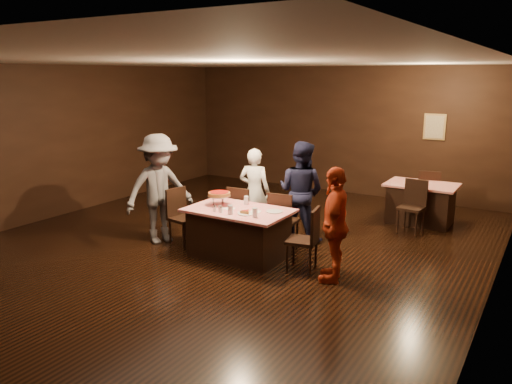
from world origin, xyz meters
TOP-DOWN VIEW (x-y plane):
  - room at (0.00, 0.01)m, footprint 10.00×10.04m
  - main_table at (0.43, -0.07)m, footprint 1.60×1.00m
  - back_table at (2.40, 3.30)m, footprint 1.30×0.90m
  - chair_far_left at (0.03, 0.68)m, footprint 0.45×0.45m
  - chair_far_right at (0.83, 0.68)m, footprint 0.46×0.46m
  - chair_end_left at (-0.67, -0.07)m, footprint 0.48×0.48m
  - chair_end_right at (1.53, -0.07)m, footprint 0.49×0.49m
  - chair_back_near at (2.40, 2.60)m, footprint 0.46×0.46m
  - chair_back_far at (2.40, 3.90)m, footprint 0.50×0.50m
  - diner_white_jacket at (0.02, 1.07)m, footprint 0.63×0.49m
  - diner_navy_hoodie at (0.88, 1.17)m, footprint 0.87×0.69m
  - diner_grey_knit at (-1.11, -0.16)m, footprint 1.11×1.37m
  - diner_red_shirt at (2.06, -0.15)m, footprint 0.65×1.02m
  - pizza_stand at (0.03, -0.02)m, footprint 0.38×0.38m
  - plate_with_slice at (0.68, -0.25)m, footprint 0.25×0.25m
  - plate_empty at (0.98, 0.08)m, footprint 0.25×0.25m
  - glass_front_left at (0.48, -0.37)m, footprint 0.08×0.08m
  - glass_front_right at (0.88, -0.32)m, footprint 0.08×0.08m
  - glass_back at (0.38, 0.23)m, footprint 0.08×0.08m
  - condiments at (0.25, -0.35)m, footprint 0.17×0.10m
  - napkin_center at (0.73, -0.07)m, footprint 0.19×0.19m
  - napkin_left at (0.28, -0.12)m, footprint 0.21×0.21m

SIDE VIEW (x-z plane):
  - main_table at x=0.43m, z-range 0.00..0.77m
  - back_table at x=2.40m, z-range 0.00..0.77m
  - chair_far_left at x=0.03m, z-range 0.00..0.95m
  - chair_far_right at x=0.83m, z-range 0.00..0.95m
  - chair_end_left at x=-0.67m, z-range 0.00..0.95m
  - chair_end_right at x=1.53m, z-range 0.00..0.95m
  - chair_back_near at x=2.40m, z-range 0.00..0.95m
  - chair_back_far at x=2.40m, z-range 0.00..0.95m
  - napkin_center at x=0.73m, z-range 0.77..0.78m
  - napkin_left at x=0.28m, z-range 0.77..0.78m
  - diner_white_jacket at x=0.02m, z-range 0.00..1.55m
  - plate_empty at x=0.98m, z-range 0.77..0.78m
  - plate_with_slice at x=0.68m, z-range 0.76..0.83m
  - diner_red_shirt at x=2.06m, z-range 0.00..1.61m
  - condiments at x=0.25m, z-range 0.77..0.87m
  - glass_front_left at x=0.48m, z-range 0.77..0.91m
  - glass_front_right at x=0.88m, z-range 0.77..0.91m
  - glass_back at x=0.38m, z-range 0.77..0.91m
  - diner_navy_hoodie at x=0.88m, z-range 0.00..1.72m
  - diner_grey_knit at x=-1.11m, z-range 0.00..1.85m
  - pizza_stand at x=0.03m, z-range 0.84..1.06m
  - room at x=0.00m, z-range 0.63..3.65m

